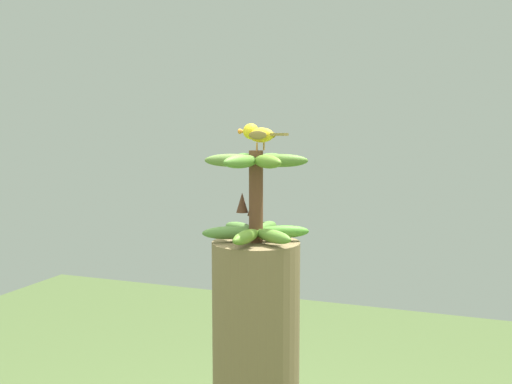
% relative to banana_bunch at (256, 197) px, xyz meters
% --- Properties ---
extents(banana_bunch, '(0.31, 0.32, 0.27)m').
position_rel_banana_bunch_xyz_m(banana_bunch, '(0.00, 0.00, 0.00)').
color(banana_bunch, brown).
rests_on(banana_bunch, banana_tree).
extents(perched_bird, '(0.17, 0.08, 0.08)m').
position_rel_banana_bunch_xyz_m(perched_bird, '(0.00, -0.02, 0.19)').
color(perched_bird, '#C68933').
rests_on(perched_bird, banana_bunch).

